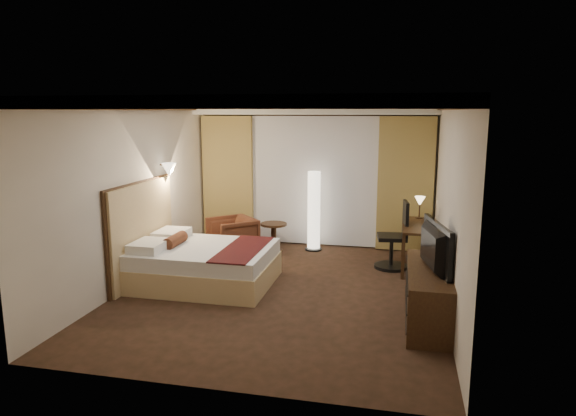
% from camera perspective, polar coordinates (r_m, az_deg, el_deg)
% --- Properties ---
extents(floor, '(4.50, 5.50, 0.01)m').
position_cam_1_polar(floor, '(7.53, -0.67, -9.19)').
color(floor, black).
rests_on(floor, ground).
extents(ceiling, '(4.50, 5.50, 0.01)m').
position_cam_1_polar(ceiling, '(7.08, -0.72, 11.82)').
color(ceiling, white).
rests_on(ceiling, back_wall).
extents(back_wall, '(4.50, 0.02, 2.70)m').
position_cam_1_polar(back_wall, '(9.85, 2.98, 3.62)').
color(back_wall, beige).
rests_on(back_wall, floor).
extents(left_wall, '(0.02, 5.50, 2.70)m').
position_cam_1_polar(left_wall, '(8.00, -16.59, 1.54)').
color(left_wall, beige).
rests_on(left_wall, floor).
extents(right_wall, '(0.02, 5.50, 2.70)m').
position_cam_1_polar(right_wall, '(7.03, 17.47, 0.27)').
color(right_wall, beige).
rests_on(right_wall, floor).
extents(crown_molding, '(4.50, 5.50, 0.12)m').
position_cam_1_polar(crown_molding, '(7.08, -0.72, 11.33)').
color(crown_molding, black).
rests_on(crown_molding, ceiling).
extents(soffit, '(4.50, 0.50, 0.20)m').
position_cam_1_polar(soffit, '(9.53, 2.80, 10.92)').
color(soffit, white).
rests_on(soffit, ceiling).
extents(curtain_sheer, '(2.48, 0.04, 2.45)m').
position_cam_1_polar(curtain_sheer, '(9.79, 2.90, 2.99)').
color(curtain_sheer, silver).
rests_on(curtain_sheer, back_wall).
extents(curtain_left_drape, '(1.00, 0.14, 2.45)m').
position_cam_1_polar(curtain_left_drape, '(10.15, -6.67, 3.21)').
color(curtain_left_drape, '#A4904B').
rests_on(curtain_left_drape, back_wall).
extents(curtain_right_drape, '(1.00, 0.14, 2.45)m').
position_cam_1_polar(curtain_right_drape, '(9.59, 12.91, 2.57)').
color(curtain_right_drape, '#A4904B').
rests_on(curtain_right_drape, back_wall).
extents(wall_sconce, '(0.24, 0.24, 0.24)m').
position_cam_1_polar(wall_sconce, '(8.62, -13.07, 4.16)').
color(wall_sconce, white).
rests_on(wall_sconce, left_wall).
extents(bed, '(1.99, 1.55, 0.58)m').
position_cam_1_polar(bed, '(7.84, -9.18, -6.28)').
color(bed, white).
rests_on(bed, floor).
extents(headboard, '(0.12, 1.85, 1.50)m').
position_cam_1_polar(headboard, '(8.14, -15.86, -2.58)').
color(headboard, tan).
rests_on(headboard, floor).
extents(armchair, '(1.02, 1.02, 0.76)m').
position_cam_1_polar(armchair, '(9.27, -6.22, -2.96)').
color(armchair, '#552919').
rests_on(armchair, floor).
extents(side_table, '(0.49, 0.49, 0.53)m').
position_cam_1_polar(side_table, '(9.51, -1.59, -3.27)').
color(side_table, black).
rests_on(side_table, floor).
extents(floor_lamp, '(0.31, 0.31, 1.49)m').
position_cam_1_polar(floor_lamp, '(9.51, 2.89, -0.32)').
color(floor_lamp, white).
rests_on(floor_lamp, floor).
extents(desk, '(0.55, 1.30, 0.75)m').
position_cam_1_polar(desk, '(8.70, 14.33, -4.20)').
color(desk, black).
rests_on(desk, floor).
extents(desk_lamp, '(0.18, 0.18, 0.34)m').
position_cam_1_polar(desk_lamp, '(9.07, 14.41, -0.07)').
color(desk_lamp, '#FFD899').
rests_on(desk_lamp, desk).
extents(office_chair, '(0.61, 0.61, 1.13)m').
position_cam_1_polar(office_chair, '(8.60, 11.47, -2.93)').
color(office_chair, black).
rests_on(office_chair, floor).
extents(dresser, '(0.50, 1.73, 0.67)m').
position_cam_1_polar(dresser, '(6.64, 15.25, -9.26)').
color(dresser, black).
rests_on(dresser, floor).
extents(television, '(0.87, 1.24, 0.15)m').
position_cam_1_polar(television, '(6.45, 15.27, -3.73)').
color(television, black).
rests_on(television, dresser).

